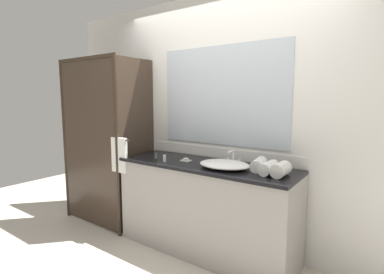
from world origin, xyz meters
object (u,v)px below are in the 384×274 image
(amenity_bottle_conditioner, at_px, (156,155))
(rolled_towel_far_edge, at_px, (259,165))
(rolled_towel_near_edge, at_px, (281,170))
(rolled_towel_middle, at_px, (269,168))
(faucet, at_px, (233,160))
(sink_basin, at_px, (224,164))
(soap_dish, at_px, (186,160))
(amenity_bottle_body_wash, at_px, (165,158))

(amenity_bottle_conditioner, height_order, rolled_towel_far_edge, rolled_towel_far_edge)
(amenity_bottle_conditioner, xyz_separation_m, rolled_towel_far_edge, (1.09, 0.13, 0.02))
(amenity_bottle_conditioner, distance_m, rolled_towel_near_edge, 1.31)
(rolled_towel_middle, bearing_deg, faucet, 159.93)
(sink_basin, bearing_deg, rolled_towel_far_edge, 14.41)
(rolled_towel_middle, height_order, rolled_towel_far_edge, rolled_towel_far_edge)
(soap_dish, bearing_deg, rolled_towel_middle, -0.43)
(rolled_towel_near_edge, distance_m, rolled_towel_middle, 0.11)
(sink_basin, relative_size, amenity_bottle_conditioner, 5.96)
(rolled_towel_middle, bearing_deg, sink_basin, -177.44)
(faucet, bearing_deg, rolled_towel_near_edge, -17.92)
(amenity_bottle_body_wash, xyz_separation_m, rolled_towel_near_edge, (1.14, 0.12, 0.02))
(amenity_bottle_conditioner, relative_size, rolled_towel_middle, 0.34)
(rolled_towel_far_edge, bearing_deg, soap_dish, -176.05)
(rolled_towel_middle, bearing_deg, amenity_bottle_conditioner, -176.58)
(soap_dish, relative_size, rolled_towel_near_edge, 0.49)
(amenity_bottle_body_wash, distance_m, rolled_towel_near_edge, 1.14)
(soap_dish, bearing_deg, amenity_bottle_body_wash, -137.75)
(sink_basin, relative_size, amenity_bottle_body_wash, 5.37)
(soap_dish, distance_m, rolled_towel_far_edge, 0.76)
(amenity_bottle_conditioner, bearing_deg, rolled_towel_near_edge, 2.33)
(faucet, xyz_separation_m, rolled_towel_middle, (0.41, -0.15, 0.01))
(amenity_bottle_conditioner, xyz_separation_m, rolled_towel_near_edge, (1.31, 0.05, 0.02))
(amenity_bottle_body_wash, bearing_deg, rolled_towel_near_edge, 6.02)
(soap_dish, height_order, rolled_towel_middle, rolled_towel_middle)
(rolled_towel_near_edge, bearing_deg, faucet, 162.08)
(faucet, distance_m, rolled_towel_far_edge, 0.31)
(soap_dish, xyz_separation_m, rolled_towel_far_edge, (0.76, 0.05, 0.04))
(sink_basin, xyz_separation_m, rolled_towel_middle, (0.41, 0.02, 0.02))
(amenity_bottle_body_wash, distance_m, rolled_towel_far_edge, 0.94)
(sink_basin, bearing_deg, amenity_bottle_conditioner, -176.14)
(sink_basin, bearing_deg, rolled_towel_near_edge, -0.01)
(rolled_towel_near_edge, relative_size, rolled_towel_middle, 0.88)
(sink_basin, height_order, soap_dish, sink_basin)
(faucet, distance_m, amenity_bottle_conditioner, 0.82)
(soap_dish, height_order, rolled_towel_far_edge, rolled_towel_far_edge)
(sink_basin, xyz_separation_m, amenity_bottle_body_wash, (-0.62, -0.12, 0.01))
(amenity_bottle_body_wash, relative_size, rolled_towel_far_edge, 0.39)
(amenity_bottle_conditioner, bearing_deg, rolled_towel_middle, 3.42)
(amenity_bottle_conditioner, distance_m, amenity_bottle_body_wash, 0.19)
(amenity_bottle_conditioner, bearing_deg, soap_dish, 13.14)
(sink_basin, distance_m, faucet, 0.17)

